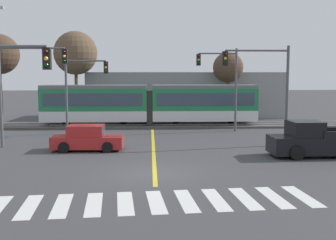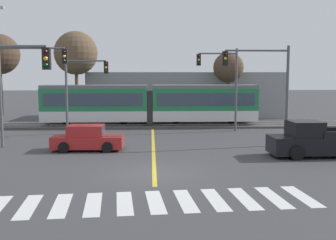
{
  "view_description": "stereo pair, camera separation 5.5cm",
  "coord_description": "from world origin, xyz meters",
  "px_view_note": "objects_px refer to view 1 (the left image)",
  "views": [
    {
      "loc": [
        -0.21,
        -19.08,
        4.56
      ],
      "look_at": [
        0.96,
        7.87,
        1.6
      ],
      "focal_mm": 45.0,
      "sensor_mm": 36.0,
      "label": 1
    },
    {
      "loc": [
        -0.15,
        -19.08,
        4.56
      ],
      "look_at": [
        0.96,
        7.87,
        1.6
      ],
      "focal_mm": 45.0,
      "sensor_mm": 36.0,
      "label": 2
    }
  ],
  "objects_px": {
    "light_rail_tram": "(150,103)",
    "traffic_light_mid_left": "(23,78)",
    "traffic_light_far_right": "(223,77)",
    "sedan_crossing": "(88,139)",
    "traffic_light_mid_right": "(266,79)",
    "traffic_light_far_left": "(81,83)",
    "bare_tree_east": "(228,68)",
    "pickup_truck": "(316,141)",
    "bare_tree_west": "(76,53)"
  },
  "relations": [
    {
      "from": "light_rail_tram",
      "to": "traffic_light_mid_left",
      "type": "relative_size",
      "value": 2.87
    },
    {
      "from": "light_rail_tram",
      "to": "traffic_light_far_right",
      "type": "bearing_deg",
      "value": -30.39
    },
    {
      "from": "sedan_crossing",
      "to": "traffic_light_mid_right",
      "type": "xyz_separation_m",
      "value": [
        11.03,
        1.19,
        3.56
      ]
    },
    {
      "from": "traffic_light_far_left",
      "to": "bare_tree_east",
      "type": "bearing_deg",
      "value": 34.28
    },
    {
      "from": "traffic_light_mid_right",
      "to": "pickup_truck",
      "type": "bearing_deg",
      "value": -61.88
    },
    {
      "from": "pickup_truck",
      "to": "bare_tree_east",
      "type": "relative_size",
      "value": 0.82
    },
    {
      "from": "sedan_crossing",
      "to": "traffic_light_mid_left",
      "type": "bearing_deg",
      "value": 162.81
    },
    {
      "from": "light_rail_tram",
      "to": "pickup_truck",
      "type": "height_order",
      "value": "light_rail_tram"
    },
    {
      "from": "traffic_light_far_right",
      "to": "bare_tree_west",
      "type": "distance_m",
      "value": 15.2
    },
    {
      "from": "light_rail_tram",
      "to": "traffic_light_mid_right",
      "type": "bearing_deg",
      "value": -54.61
    },
    {
      "from": "light_rail_tram",
      "to": "pickup_truck",
      "type": "distance_m",
      "value": 16.74
    },
    {
      "from": "traffic_light_mid_right",
      "to": "traffic_light_far_right",
      "type": "xyz_separation_m",
      "value": [
        -1.47,
        6.86,
        0.03
      ]
    },
    {
      "from": "traffic_light_mid_right",
      "to": "bare_tree_east",
      "type": "height_order",
      "value": "bare_tree_east"
    },
    {
      "from": "pickup_truck",
      "to": "traffic_light_mid_right",
      "type": "xyz_separation_m",
      "value": [
        -1.94,
        3.62,
        3.41
      ]
    },
    {
      "from": "light_rail_tram",
      "to": "bare_tree_west",
      "type": "distance_m",
      "value": 9.4
    },
    {
      "from": "traffic_light_mid_left",
      "to": "traffic_light_far_right",
      "type": "distance_m",
      "value": 15.24
    },
    {
      "from": "light_rail_tram",
      "to": "traffic_light_far_right",
      "type": "relative_size",
      "value": 2.82
    },
    {
      "from": "light_rail_tram",
      "to": "traffic_light_mid_left",
      "type": "distance_m",
      "value": 13.05
    },
    {
      "from": "light_rail_tram",
      "to": "sedan_crossing",
      "type": "distance_m",
      "value": 12.14
    },
    {
      "from": "traffic_light_far_left",
      "to": "bare_tree_east",
      "type": "relative_size",
      "value": 0.89
    },
    {
      "from": "pickup_truck",
      "to": "traffic_light_far_right",
      "type": "xyz_separation_m",
      "value": [
        -3.41,
        10.48,
        3.45
      ]
    },
    {
      "from": "traffic_light_far_left",
      "to": "bare_tree_west",
      "type": "bearing_deg",
      "value": 101.75
    },
    {
      "from": "traffic_light_far_left",
      "to": "sedan_crossing",
      "type": "bearing_deg",
      "value": -78.02
    },
    {
      "from": "traffic_light_far_left",
      "to": "traffic_light_mid_left",
      "type": "height_order",
      "value": "traffic_light_mid_left"
    },
    {
      "from": "bare_tree_west",
      "to": "traffic_light_far_left",
      "type": "bearing_deg",
      "value": -78.25
    },
    {
      "from": "light_rail_tram",
      "to": "pickup_truck",
      "type": "bearing_deg",
      "value": -56.39
    },
    {
      "from": "light_rail_tram",
      "to": "pickup_truck",
      "type": "xyz_separation_m",
      "value": [
        9.24,
        -13.91,
        -1.21
      ]
    },
    {
      "from": "traffic_light_mid_left",
      "to": "traffic_light_mid_right",
      "type": "bearing_deg",
      "value": -0.28
    },
    {
      "from": "traffic_light_mid_left",
      "to": "traffic_light_far_right",
      "type": "bearing_deg",
      "value": 26.45
    },
    {
      "from": "traffic_light_mid_right",
      "to": "bare_tree_west",
      "type": "height_order",
      "value": "bare_tree_west"
    },
    {
      "from": "bare_tree_west",
      "to": "traffic_light_mid_left",
      "type": "bearing_deg",
      "value": -93.02
    },
    {
      "from": "sedan_crossing",
      "to": "pickup_truck",
      "type": "xyz_separation_m",
      "value": [
        12.97,
        -2.43,
        0.14
      ]
    },
    {
      "from": "traffic_light_far_right",
      "to": "pickup_truck",
      "type": "bearing_deg",
      "value": -72.0
    },
    {
      "from": "sedan_crossing",
      "to": "light_rail_tram",
      "type": "bearing_deg",
      "value": 72.01
    },
    {
      "from": "sedan_crossing",
      "to": "traffic_light_mid_right",
      "type": "height_order",
      "value": "traffic_light_mid_right"
    },
    {
      "from": "traffic_light_mid_left",
      "to": "bare_tree_east",
      "type": "xyz_separation_m",
      "value": [
        15.41,
        14.34,
        0.8
      ]
    },
    {
      "from": "pickup_truck",
      "to": "bare_tree_east",
      "type": "bearing_deg",
      "value": 95.2
    },
    {
      "from": "bare_tree_west",
      "to": "sedan_crossing",
      "type": "bearing_deg",
      "value": -78.15
    },
    {
      "from": "traffic_light_far_left",
      "to": "traffic_light_mid_left",
      "type": "bearing_deg",
      "value": -114.98
    },
    {
      "from": "traffic_light_far_left",
      "to": "traffic_light_mid_right",
      "type": "height_order",
      "value": "traffic_light_mid_right"
    },
    {
      "from": "bare_tree_east",
      "to": "traffic_light_mid_right",
      "type": "bearing_deg",
      "value": -91.17
    },
    {
      "from": "pickup_truck",
      "to": "bare_tree_east",
      "type": "distance_m",
      "value": 18.62
    },
    {
      "from": "sedan_crossing",
      "to": "bare_tree_west",
      "type": "distance_m",
      "value": 17.17
    },
    {
      "from": "traffic_light_mid_left",
      "to": "bare_tree_west",
      "type": "relative_size",
      "value": 0.75
    },
    {
      "from": "pickup_truck",
      "to": "traffic_light_far_left",
      "type": "height_order",
      "value": "traffic_light_far_left"
    },
    {
      "from": "light_rail_tram",
      "to": "traffic_light_far_left",
      "type": "relative_size",
      "value": 3.13
    },
    {
      "from": "light_rail_tram",
      "to": "pickup_truck",
      "type": "relative_size",
      "value": 3.41
    },
    {
      "from": "traffic_light_mid_right",
      "to": "light_rail_tram",
      "type": "bearing_deg",
      "value": 125.39
    },
    {
      "from": "bare_tree_east",
      "to": "light_rail_tram",
      "type": "bearing_deg",
      "value": -151.45
    },
    {
      "from": "sedan_crossing",
      "to": "traffic_light_far_left",
      "type": "height_order",
      "value": "traffic_light_far_left"
    }
  ]
}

